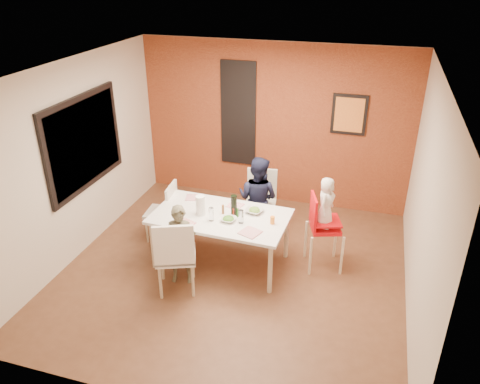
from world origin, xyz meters
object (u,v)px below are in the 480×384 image
(dining_table, at_px, (221,219))
(toddler, at_px, (326,202))
(chair_left, at_px, (165,209))
(chair_far, at_px, (261,198))
(chair_near, at_px, (175,253))
(child_far, at_px, (258,199))
(wine_bottle, at_px, (234,206))
(child_near, at_px, (181,245))
(paper_towel_roll, at_px, (200,206))
(high_chair, at_px, (322,225))

(dining_table, xyz_separation_m, toddler, (1.34, 0.33, 0.30))
(chair_left, xyz_separation_m, toddler, (2.33, -0.04, 0.48))
(chair_far, height_order, chair_left, chair_far)
(chair_near, height_order, toddler, toddler)
(child_far, bearing_deg, chair_left, 30.49)
(wine_bottle, bearing_deg, chair_near, -121.85)
(child_near, xyz_separation_m, paper_towel_roll, (0.10, 0.48, 0.34))
(dining_table, distance_m, child_near, 0.66)
(dining_table, relative_size, high_chair, 1.72)
(wine_bottle, bearing_deg, high_chair, 14.31)
(dining_table, height_order, chair_left, chair_left)
(chair_left, bearing_deg, toddler, 83.95)
(high_chair, bearing_deg, dining_table, 85.25)
(wine_bottle, bearing_deg, child_near, -133.72)
(high_chair, xyz_separation_m, toddler, (0.03, 0.02, 0.33))
(chair_near, xyz_separation_m, chair_left, (-0.67, 1.15, -0.08))
(dining_table, xyz_separation_m, paper_towel_roll, (-0.26, -0.06, 0.21))
(child_far, bearing_deg, dining_table, 80.90)
(high_chair, height_order, child_near, child_near)
(dining_table, bearing_deg, chair_far, 73.88)
(chair_far, bearing_deg, toddler, -41.60)
(high_chair, bearing_deg, toddler, -78.77)
(chair_far, distance_m, paper_towel_roll, 1.28)
(toddler, xyz_separation_m, wine_bottle, (-1.16, -0.30, -0.07))
(dining_table, height_order, child_near, child_near)
(chair_near, relative_size, high_chair, 0.98)
(dining_table, xyz_separation_m, child_near, (-0.36, -0.54, -0.14))
(dining_table, xyz_separation_m, wine_bottle, (0.18, 0.02, 0.22))
(paper_towel_roll, bearing_deg, wine_bottle, 11.06)
(dining_table, xyz_separation_m, high_chair, (1.32, 0.31, -0.04))
(wine_bottle, distance_m, paper_towel_roll, 0.45)
(chair_far, xyz_separation_m, child_near, (-0.66, -1.58, 0.00))
(dining_table, relative_size, child_near, 1.68)
(child_far, relative_size, wine_bottle, 4.24)
(child_near, bearing_deg, chair_left, 110.85)
(chair_near, xyz_separation_m, chair_far, (0.62, 1.82, -0.04))
(toddler, relative_size, paper_towel_roll, 2.50)
(high_chair, distance_m, child_near, 1.88)
(chair_left, relative_size, paper_towel_roll, 3.25)
(chair_left, distance_m, child_near, 1.11)
(child_near, distance_m, toddler, 1.96)
(dining_table, height_order, paper_towel_roll, paper_towel_roll)
(toddler, bearing_deg, chair_near, 134.98)
(high_chair, height_order, toddler, toddler)
(chair_near, height_order, child_far, child_far)
(chair_left, height_order, wine_bottle, wine_bottle)
(chair_far, xyz_separation_m, child_far, (0.01, -0.25, 0.11))
(toddler, distance_m, paper_towel_roll, 1.65)
(child_far, distance_m, wine_bottle, 0.82)
(chair_far, relative_size, child_far, 0.75)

